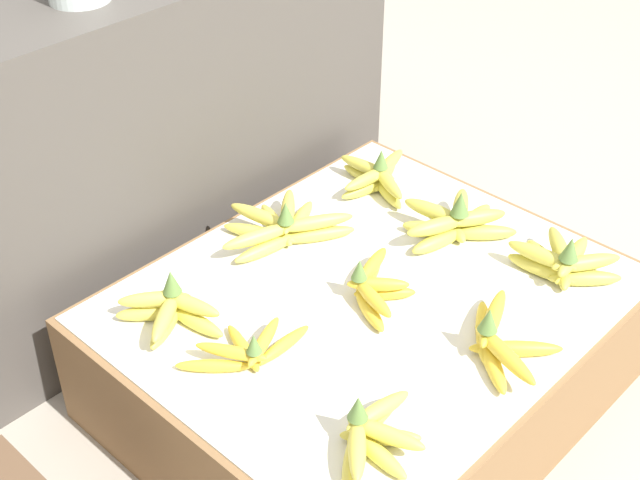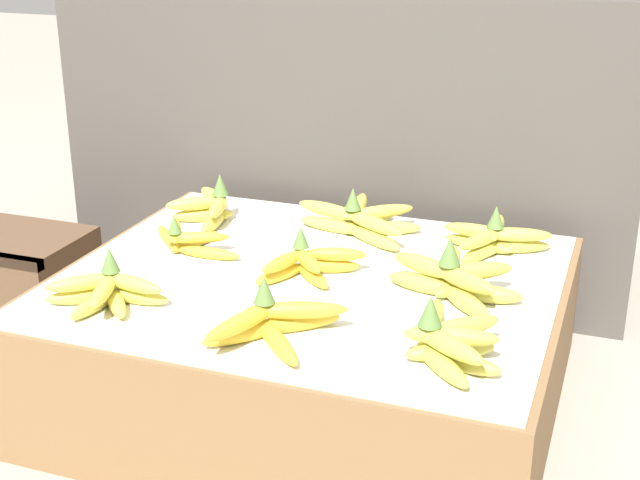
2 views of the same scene
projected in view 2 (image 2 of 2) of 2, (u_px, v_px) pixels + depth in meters
The scene contains 13 objects.
ground_plane at pixel (311, 396), 1.72m from camera, with size 10.00×10.00×0.00m, color #A89E8E.
display_platform at pixel (311, 337), 1.68m from camera, with size 0.91×0.77×0.25m.
back_vendor_table at pixel (362, 125), 2.29m from camera, with size 1.38×0.57×0.71m.
wooden_crate at pixel (5, 269), 2.08m from camera, with size 0.38×0.24×0.18m.
banana_bunch_front_left at pixel (107, 291), 1.50m from camera, with size 0.21×0.14×0.10m.
banana_bunch_front_midleft at pixel (271, 323), 1.39m from camera, with size 0.21×0.21×0.10m.
banana_bunch_front_midright at pixel (446, 341), 1.32m from camera, with size 0.16×0.21×0.11m.
banana_bunch_middle_left at pixel (187, 239), 1.75m from camera, with size 0.23×0.14×0.08m.
banana_bunch_middle_midleft at pixel (308, 263), 1.61m from camera, with size 0.18×0.16×0.09m.
banana_bunch_middle_midright at pixel (454, 278), 1.54m from camera, with size 0.24×0.22×0.11m.
banana_bunch_back_left at pixel (211, 207), 1.90m from camera, with size 0.14×0.19×0.10m.
banana_bunch_back_midleft at pixel (360, 219), 1.83m from camera, with size 0.27×0.23×0.10m.
banana_bunch_back_midright at pixel (493, 238), 1.73m from camera, with size 0.21×0.21×0.10m.
Camera 2 is at (0.53, -1.41, 0.90)m, focal length 50.00 mm.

